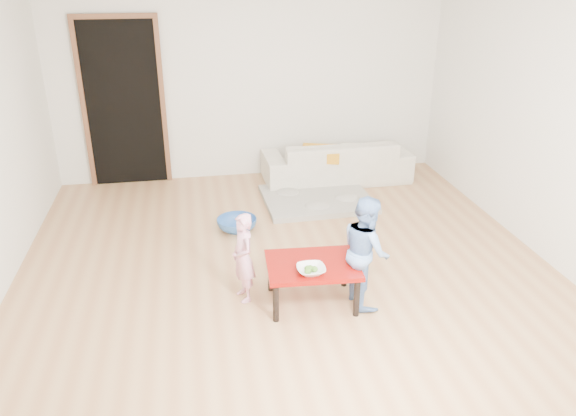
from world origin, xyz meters
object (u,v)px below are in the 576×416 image
object	(u,v)px
sofa	(336,160)
basin	(237,224)
child_pink	(243,258)
bowl	(311,270)
red_table	(312,283)
child_blue	(366,251)

from	to	relation	value
sofa	basin	size ratio (longest dim) A/B	4.43
sofa	child_pink	world-z (taller)	child_pink
bowl	child_pink	xyz separation A→B (m)	(-0.51, 0.32, -0.01)
red_table	child_pink	size ratio (longest dim) A/B	0.96
basin	child_blue	bearing A→B (deg)	-59.17
child_pink	sofa	bearing A→B (deg)	136.07
child_pink	child_blue	world-z (taller)	child_blue
bowl	child_blue	world-z (taller)	child_blue
sofa	basin	xyz separation A→B (m)	(-1.44, -1.28, -0.21)
basin	child_pink	bearing A→B (deg)	-92.76
child_blue	basin	xyz separation A→B (m)	(-0.93, 1.56, -0.41)
child_pink	child_blue	distance (m)	1.02
bowl	child_blue	xyz separation A→B (m)	(0.49, 0.11, 0.07)
sofa	child_pink	bearing A→B (deg)	59.21
child_pink	child_blue	bearing A→B (deg)	63.68
sofa	bowl	xyz separation A→B (m)	(-0.99, -2.95, 0.13)
child_pink	basin	world-z (taller)	child_pink
sofa	bowl	distance (m)	3.12
sofa	child_pink	distance (m)	3.03
bowl	child_blue	distance (m)	0.50
sofa	child_blue	distance (m)	2.89
red_table	child_blue	bearing A→B (deg)	-6.01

